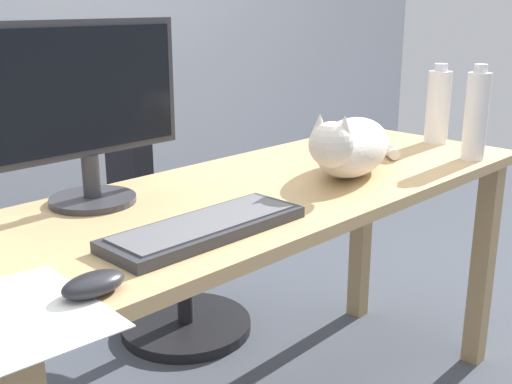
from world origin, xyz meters
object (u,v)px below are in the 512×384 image
Objects in this scene: water_bottle at (476,115)px; computer_mouse at (94,284)px; keyboard at (206,228)px; office_chair at (169,230)px; cat at (351,146)px; monitor at (86,106)px; spray_bottle at (438,106)px.

computer_mouse is at bearing 179.77° from water_bottle.
computer_mouse reaches higher than keyboard.
computer_mouse is 1.29m from water_bottle.
office_chair is 1.63× the size of cat.
office_chair is 1.96× the size of monitor.
keyboard is 0.57m from cat.
monitor is 0.69m from cat.
office_chair is 1.00m from keyboard.
water_bottle is at bearing -0.23° from computer_mouse.
water_bottle is (0.47, -0.87, 0.46)m from office_chair.
spray_bottle is (1.15, -0.24, -0.11)m from monitor.
cat reaches higher than keyboard.
office_chair reaches higher than keyboard.
monitor is at bearing 97.93° from keyboard.
monitor is 1.11m from water_bottle.
water_bottle is 0.23m from spray_bottle.
office_chair is at bearing 94.53° from cat.
monitor is at bearing 58.30° from computer_mouse.
cat is at bearing -85.47° from office_chair.
monitor is 0.54m from computer_mouse.
keyboard is 1.58× the size of water_bottle.
computer_mouse is at bearing -121.70° from monitor.
spray_bottle is (1.41, 0.19, 0.10)m from computer_mouse.
water_bottle reaches higher than cat.
monitor reaches higher than cat.
cat is 5.25× the size of computer_mouse.
keyboard is at bearing -122.90° from office_chair.
water_bottle is at bearing -5.10° from keyboard.
computer_mouse is at bearing -170.80° from cat.
office_chair is 1.09m from water_bottle.
computer_mouse is (-0.26, -0.42, -0.21)m from monitor.
keyboard is 4.00× the size of computer_mouse.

